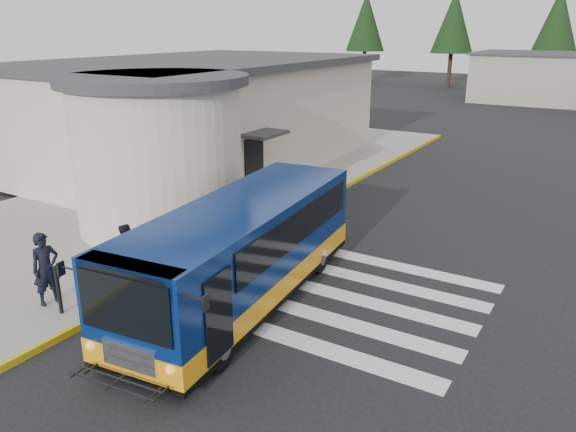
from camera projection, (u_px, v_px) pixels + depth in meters
The scene contains 9 objects.
ground at pixel (350, 282), 14.65m from camera, with size 140.00×140.00×0.00m, color black.
sidewalk at pixel (188, 192), 22.30m from camera, with size 10.00×34.00×0.15m, color gray.
curb_strip at pixel (295, 213), 19.85m from camera, with size 0.12×34.00×0.16m, color gold.
station_building at pixel (197, 116), 24.75m from camera, with size 12.70×18.70×4.80m.
crosswalk at pixel (319, 289), 14.25m from camera, with size 8.00×5.35×0.01m.
transit_bus at pixel (242, 256), 13.29m from camera, with size 3.57×8.97×2.48m.
pedestrian_a at pixel (46, 269), 12.96m from camera, with size 0.64×0.42×1.75m, color black.
pedestrian_b at pixel (126, 253), 14.22m from camera, with size 0.73×0.57×1.49m, color black.
bollard at pixel (58, 290), 12.59m from camera, with size 0.09×0.09×1.16m, color black.
Camera 1 is at (5.54, -12.22, 6.35)m, focal length 35.00 mm.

